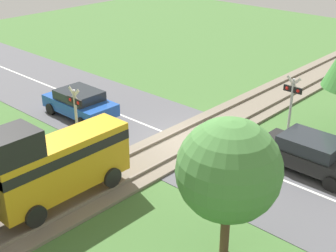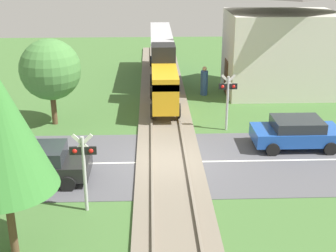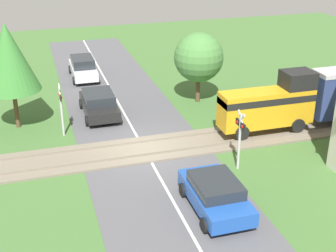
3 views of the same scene
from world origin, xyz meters
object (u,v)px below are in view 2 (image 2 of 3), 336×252
at_px(crossing_signal_west_approach, 84,162).
at_px(station_building, 282,31).
at_px(car_near_crossing, 35,163).
at_px(train, 162,60).
at_px(crossing_signal_east_approach, 228,94).
at_px(pedestrian_by_station, 204,82).
at_px(car_far_side, 296,132).

xyz_separation_m(crossing_signal_west_approach, station_building, (10.25, 13.86, 1.97)).
relative_size(car_near_crossing, crossing_signal_west_approach, 1.46).
distance_m(train, crossing_signal_west_approach, 15.24).
bearing_deg(crossing_signal_east_approach, pedestrian_by_station, 94.36).
bearing_deg(car_near_crossing, station_building, 42.82).
xyz_separation_m(crossing_signal_east_approach, station_building, (4.22, 6.39, 1.97)).
xyz_separation_m(crossing_signal_west_approach, pedestrian_by_station, (5.57, 13.50, -1.04)).
bearing_deg(crossing_signal_west_approach, train, 78.59).
height_order(car_near_crossing, pedestrian_by_station, pedestrian_by_station).
bearing_deg(station_building, pedestrian_by_station, -175.54).
bearing_deg(car_far_side, crossing_signal_east_approach, 140.99).
xyz_separation_m(train, crossing_signal_west_approach, (-3.02, -14.94, -0.02)).
height_order(car_far_side, crossing_signal_west_approach, crossing_signal_west_approach).
distance_m(car_near_crossing, car_far_side, 11.47).
relative_size(train, car_near_crossing, 3.31).
distance_m(crossing_signal_west_approach, station_building, 17.35).
bearing_deg(pedestrian_by_station, crossing_signal_east_approach, -85.64).
height_order(crossing_signal_east_approach, pedestrian_by_station, crossing_signal_east_approach).
bearing_deg(train, crossing_signal_west_approach, -101.41).
xyz_separation_m(car_near_crossing, crossing_signal_west_approach, (2.24, -2.29, 1.10)).
xyz_separation_m(car_near_crossing, car_far_side, (11.10, 2.88, -0.02)).
distance_m(car_near_crossing, crossing_signal_west_approach, 3.39).
bearing_deg(car_far_side, car_near_crossing, -165.45).
xyz_separation_m(car_far_side, pedestrian_by_station, (-3.29, 8.33, 0.08)).
xyz_separation_m(car_near_crossing, station_building, (12.48, 11.57, 3.07)).
xyz_separation_m(car_near_crossing, crossing_signal_east_approach, (8.27, 5.17, 1.10)).
height_order(train, station_building, station_building).
relative_size(crossing_signal_west_approach, pedestrian_by_station, 1.60).
xyz_separation_m(car_near_crossing, pedestrian_by_station, (7.81, 11.21, 0.06)).
bearing_deg(pedestrian_by_station, crossing_signal_west_approach, -112.43).
xyz_separation_m(train, car_far_side, (5.85, -9.76, -1.14)).
bearing_deg(crossing_signal_east_approach, car_near_crossing, -147.96).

